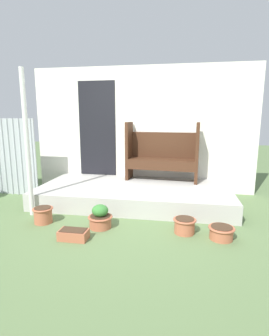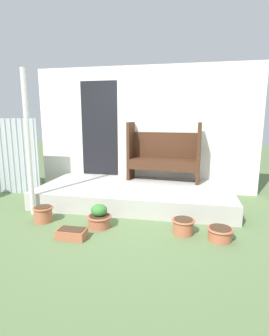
# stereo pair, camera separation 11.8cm
# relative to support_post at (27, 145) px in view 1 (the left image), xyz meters

# --- Properties ---
(ground_plane) EXTENTS (24.00, 24.00, 0.00)m
(ground_plane) POSITION_rel_support_post_xyz_m (1.58, 0.09, -1.15)
(ground_plane) COLOR #5B7547
(porch_slab) EXTENTS (3.49, 1.69, 0.31)m
(porch_slab) POSITION_rel_support_post_xyz_m (1.53, 0.93, -0.99)
(porch_slab) COLOR #B2AFA8
(porch_slab) RESTS_ON ground_plane
(house_wall) EXTENTS (4.69, 0.08, 2.60)m
(house_wall) POSITION_rel_support_post_xyz_m (1.49, 1.81, 0.15)
(house_wall) COLOR white
(house_wall) RESTS_ON ground_plane
(support_post) EXTENTS (0.07, 0.07, 2.29)m
(support_post) POSITION_rel_support_post_xyz_m (0.00, 0.00, 0.00)
(support_post) COLOR silver
(support_post) RESTS_ON ground_plane
(bench) EXTENTS (1.45, 0.52, 1.16)m
(bench) POSITION_rel_support_post_xyz_m (2.00, 1.51, -0.28)
(bench) COLOR #422616
(bench) RESTS_ON porch_slab
(flower_pot_left) EXTENTS (0.30, 0.30, 0.24)m
(flower_pot_left) POSITION_rel_support_post_xyz_m (0.35, -0.28, -1.02)
(flower_pot_left) COLOR #B26042
(flower_pot_left) RESTS_ON ground_plane
(flower_pot_middle) EXTENTS (0.36, 0.36, 0.34)m
(flower_pot_middle) POSITION_rel_support_post_xyz_m (1.25, -0.30, -1.00)
(flower_pot_middle) COLOR #B26042
(flower_pot_middle) RESTS_ON ground_plane
(flower_pot_right) EXTENTS (0.32, 0.32, 0.21)m
(flower_pot_right) POSITION_rel_support_post_xyz_m (2.44, -0.28, -1.03)
(flower_pot_right) COLOR #B26042
(flower_pot_right) RESTS_ON ground_plane
(flower_pot_far_right) EXTENTS (0.34, 0.34, 0.17)m
(flower_pot_far_right) POSITION_rel_support_post_xyz_m (2.91, -0.38, -1.05)
(flower_pot_far_right) COLOR #B26042
(flower_pot_far_right) RESTS_ON ground_plane
(planter_box_rect) EXTENTS (0.37, 0.21, 0.13)m
(planter_box_rect) POSITION_rel_support_post_xyz_m (1.02, -0.72, -1.08)
(planter_box_rect) COLOR #B26042
(planter_box_rect) RESTS_ON ground_plane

